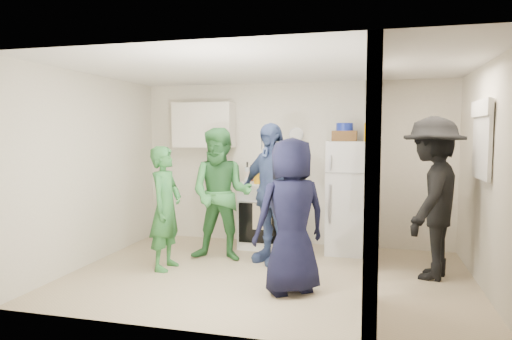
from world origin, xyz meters
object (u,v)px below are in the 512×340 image
Objects in this scene: wicker_basket at (344,136)px; person_green_left at (166,208)px; blue_bowl at (345,127)px; fridge at (350,197)px; yellow_cup_stack_top at (367,132)px; person_denim at (271,193)px; person_navy at (291,216)px; person_nook at (432,198)px; person_green_center at (221,194)px; stove at (268,215)px.

wicker_basket is 2.72m from person_green_left.
wicker_basket is 0.13m from blue_bowl.
fridge is 6.44× the size of yellow_cup_stack_top.
blue_bowl reaches higher than person_denim.
fridge is at bearing -141.91° from person_navy.
person_denim reaches higher than wicker_basket.
person_green_left is (-2.45, -1.29, -0.95)m from yellow_cup_stack_top.
person_nook reaches higher than yellow_cup_stack_top.
person_green_center is (-1.90, -0.72, -0.84)m from yellow_cup_stack_top.
blue_bowl is 0.13× the size of person_denim.
fridge is at bearing -57.21° from person_green_left.
person_green_left is at bearing -145.99° from wicker_basket.
person_denim is at bearing -61.98° from person_green_left.
person_green_left is 0.93× the size of person_navy.
person_nook reaches higher than stove.
blue_bowl is 0.15× the size of person_green_left.
person_navy is (1.69, -0.46, 0.06)m from person_green_left.
yellow_cup_stack_top is 1.37m from person_nook.
yellow_cup_stack_top is 2.93m from person_green_left.
stove is 0.61× the size of fridge.
fridge is at bearing -26.57° from blue_bowl.
person_denim reaches higher than yellow_cup_stack_top.
fridge is 0.96m from yellow_cup_stack_top.
stove is at bearing 138.77° from person_denim.
person_green_left is (-1.01, -1.42, 0.29)m from stove.
yellow_cup_stack_top reaches higher than wicker_basket.
person_green_left is at bearing -152.28° from yellow_cup_stack_top.
wicker_basket is 1.43m from person_denim.
blue_bowl reaches higher than wicker_basket.
person_denim is (-0.90, -0.81, -0.75)m from wicker_basket.
person_denim is (-1.22, -0.66, -0.80)m from yellow_cup_stack_top.
wicker_basket reaches higher than stove.
blue_bowl is at bearing 1.02° from stove.
yellow_cup_stack_top is at bearing 17.19° from person_green_center.
stove is 1.64m from wicker_basket.
stove is 0.51× the size of person_nook.
yellow_cup_stack_top is (1.44, -0.13, 1.24)m from stove.
person_green_center is at bearing -43.48° from person_green_left.
blue_bowl is 1.69m from person_nook.
stove is 2.81× the size of wicker_basket.
wicker_basket is at bearing -138.68° from person_navy.
blue_bowl is at bearing 154.89° from yellow_cup_stack_top.
blue_bowl is 0.36m from yellow_cup_stack_top.
person_green_center is 0.93× the size of person_nook.
blue_bowl is at bearing -111.93° from person_nook.
fridge is at bearing -113.15° from person_nook.
fridge is 0.89m from wicker_basket.
blue_bowl reaches higher than yellow_cup_stack_top.
fridge is at bearing -26.57° from wicker_basket.
stove is at bearing -93.59° from person_nook.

